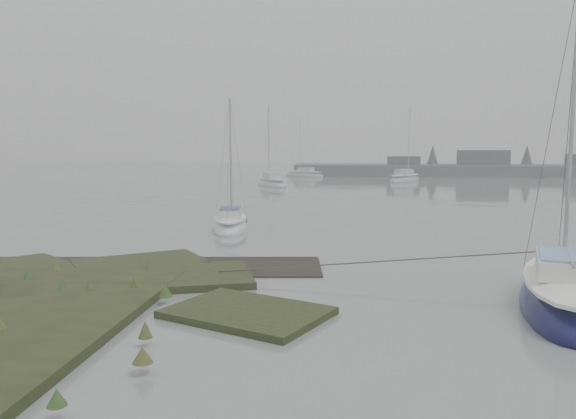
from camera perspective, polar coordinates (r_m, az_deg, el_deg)
The scene contains 7 objects.
ground at distance 43.27m, azimuth 2.32°, elevation 1.33°, with size 160.00×160.00×0.00m, color slate.
far_shoreline at distance 78.74m, azimuth 23.87°, elevation 3.76°, with size 60.00×8.00×4.15m.
sailboat_main at distance 15.42m, azimuth 26.32°, elevation -7.93°, with size 3.76×6.64×8.90m.
sailboat_white at distance 26.57m, azimuth -5.86°, elevation -1.57°, with size 2.22×4.89×6.65m.
sailboat_far_a at distance 54.40m, azimuth -1.68°, elevation 2.68°, with size 4.46×6.22×8.44m.
sailboat_far_b at distance 62.38m, azimuth 11.81°, elevation 3.05°, with size 4.82×6.25×8.58m.
sailboat_far_c at distance 70.54m, azimuth 1.68°, elevation 3.55°, with size 5.53×3.92×7.49m.
Camera 1 is at (2.76, -13.00, 3.96)m, focal length 35.00 mm.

